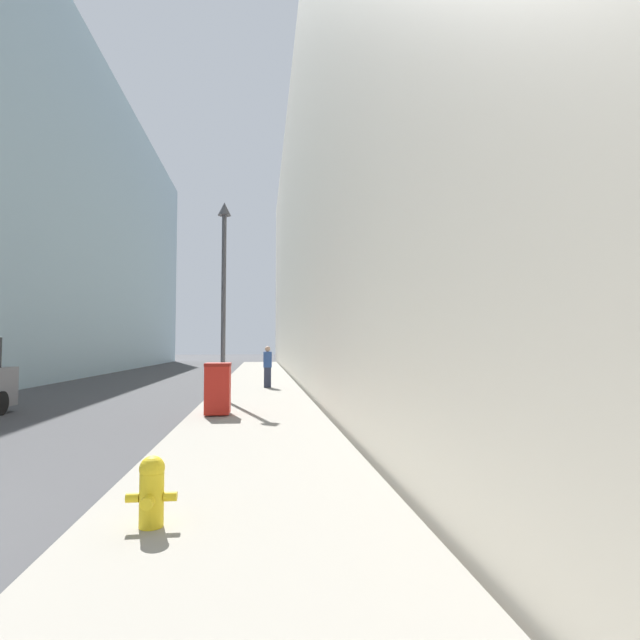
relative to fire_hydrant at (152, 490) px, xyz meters
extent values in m
cube|color=gray|center=(0.92, 17.33, -0.42)|extent=(3.34, 60.00, 0.15)
cube|color=beige|center=(8.69, 25.33, 8.64)|extent=(12.00, 60.00, 18.28)
cylinder|color=yellow|center=(0.00, 0.01, -0.10)|extent=(0.23, 0.23, 0.50)
sphere|color=yellow|center=(0.00, 0.01, 0.20)|extent=(0.24, 0.24, 0.24)
cylinder|color=yellow|center=(0.00, 0.01, 0.27)|extent=(0.06, 0.06, 0.05)
cylinder|color=yellow|center=(0.00, -0.17, -0.07)|extent=(0.11, 0.12, 0.11)
cylinder|color=yellow|center=(-0.17, 0.01, -0.07)|extent=(0.12, 0.09, 0.09)
cylinder|color=yellow|center=(0.17, 0.01, -0.07)|extent=(0.12, 0.09, 0.09)
cube|color=red|center=(-0.04, 7.64, 0.27)|extent=(0.60, 0.68, 1.16)
cube|color=maroon|center=(-0.04, 7.64, 0.89)|extent=(0.62, 0.70, 0.08)
cylinder|color=black|center=(-0.30, 7.93, -0.27)|extent=(0.05, 0.16, 0.16)
cylinder|color=black|center=(0.21, 7.93, -0.27)|extent=(0.05, 0.16, 0.16)
cylinder|color=#4C4C51|center=(-0.19, 11.14, -0.22)|extent=(0.27, 0.27, 0.25)
cylinder|color=#4C4C51|center=(-0.19, 11.14, 2.60)|extent=(0.14, 0.14, 5.88)
cone|color=#4C4C51|center=(-0.19, 11.14, 5.75)|extent=(0.42, 0.42, 0.42)
cube|color=#2D3347|center=(1.27, 15.50, 0.06)|extent=(0.29, 0.20, 0.81)
cube|color=#2D4C8C|center=(1.27, 15.50, 0.79)|extent=(0.34, 0.20, 0.64)
sphere|color=tan|center=(1.27, 15.50, 1.22)|extent=(0.22, 0.22, 0.22)
camera|label=1|loc=(1.02, -4.93, 1.36)|focal=28.00mm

